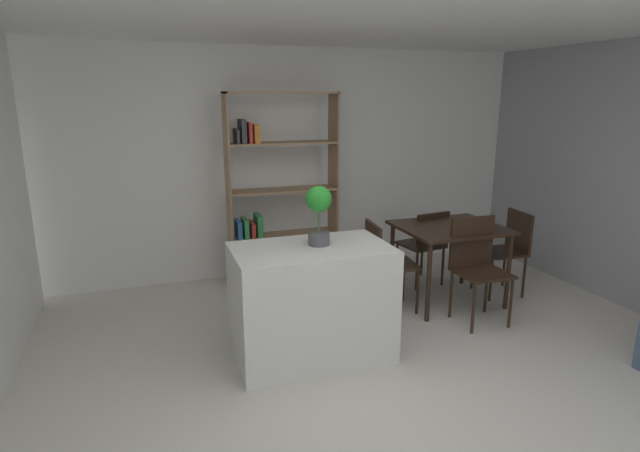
{
  "coord_description": "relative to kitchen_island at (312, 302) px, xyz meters",
  "views": [
    {
      "loc": [
        -1.36,
        -2.71,
        2.03
      ],
      "look_at": [
        -0.08,
        1.0,
        1.03
      ],
      "focal_mm": 28.65,
      "sensor_mm": 36.0,
      "label": 1
    }
  ],
  "objects": [
    {
      "name": "dining_chair_island_side",
      "position": [
        0.93,
        0.64,
        0.07
      ],
      "size": [
        0.48,
        0.47,
        0.87
      ],
      "rotation": [
        0.0,
        0.0,
        1.46
      ],
      "color": "black",
      "rests_on": "ground_plane"
    },
    {
      "name": "dining_table",
      "position": [
        1.65,
        0.63,
        0.24
      ],
      "size": [
        1.0,
        0.86,
        0.79
      ],
      "color": "black",
      "rests_on": "ground_plane"
    },
    {
      "name": "open_bookshelf",
      "position": [
        0.14,
        1.75,
        0.52
      ],
      "size": [
        1.2,
        0.31,
        2.08
      ],
      "color": "#997551",
      "rests_on": "ground_plane"
    },
    {
      "name": "dining_chair_near",
      "position": [
        1.65,
        0.18,
        0.12
      ],
      "size": [
        0.45,
        0.43,
        0.96
      ],
      "rotation": [
        0.0,
        0.0,
        -0.02
      ],
      "color": "black",
      "rests_on": "ground_plane"
    },
    {
      "name": "ground_plane",
      "position": [
        0.2,
        -0.85,
        -0.46
      ],
      "size": [
        8.48,
        8.48,
        0.0
      ],
      "primitive_type": "plane",
      "color": "beige"
    },
    {
      "name": "back_partition",
      "position": [
        0.2,
        2.09,
        0.83
      ],
      "size": [
        6.18,
        0.06,
        2.56
      ],
      "primitive_type": "cube",
      "color": "white",
      "rests_on": "ground_plane"
    },
    {
      "name": "kitchen_island",
      "position": [
        0.0,
        0.0,
        0.0
      ],
      "size": [
        1.21,
        0.72,
        0.91
      ],
      "primitive_type": "cube",
      "color": "silver",
      "rests_on": "ground_plane"
    },
    {
      "name": "dining_chair_far",
      "position": [
        1.66,
        1.09,
        0.05
      ],
      "size": [
        0.47,
        0.48,
        0.84
      ],
      "rotation": [
        0.0,
        0.0,
        3.28
      ],
      "color": "black",
      "rests_on": "ground_plane"
    },
    {
      "name": "potted_plant_on_island",
      "position": [
        0.07,
        0.04,
        0.74
      ],
      "size": [
        0.2,
        0.2,
        0.46
      ],
      "color": "#4C4C51",
      "rests_on": "kitchen_island"
    },
    {
      "name": "dining_chair_window_side",
      "position": [
        2.36,
        0.62,
        0.07
      ],
      "size": [
        0.48,
        0.46,
        0.88
      ],
      "rotation": [
        0.0,
        0.0,
        -1.67
      ],
      "color": "black",
      "rests_on": "ground_plane"
    }
  ]
}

